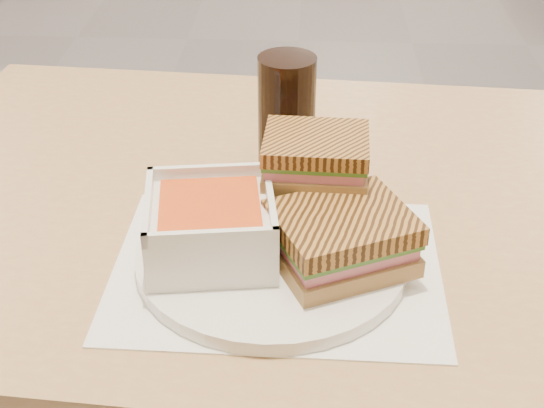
{
  "coord_description": "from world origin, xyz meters",
  "views": [
    {
      "loc": [
        0.04,
        -2.66,
        1.24
      ],
      "look_at": [
        0.01,
        -2.0,
        0.82
      ],
      "focal_mm": 51.06,
      "sensor_mm": 36.0,
      "label": 1
    }
  ],
  "objects_px": {
    "main_table": "(367,276)",
    "soup_bowl": "(211,228)",
    "panini_lower": "(342,238)",
    "cola_glass": "(287,116)",
    "plate": "(272,256)"
  },
  "relations": [
    {
      "from": "plate",
      "to": "panini_lower",
      "type": "xyz_separation_m",
      "value": [
        0.07,
        -0.02,
        0.04
      ]
    },
    {
      "from": "soup_bowl",
      "to": "panini_lower",
      "type": "relative_size",
      "value": 0.88
    },
    {
      "from": "panini_lower",
      "to": "cola_glass",
      "type": "relative_size",
      "value": 1.09
    },
    {
      "from": "main_table",
      "to": "plate",
      "type": "distance_m",
      "value": 0.21
    },
    {
      "from": "main_table",
      "to": "panini_lower",
      "type": "height_order",
      "value": "panini_lower"
    },
    {
      "from": "plate",
      "to": "soup_bowl",
      "type": "distance_m",
      "value": 0.07
    },
    {
      "from": "main_table",
      "to": "panini_lower",
      "type": "relative_size",
      "value": 7.59
    },
    {
      "from": "main_table",
      "to": "cola_glass",
      "type": "height_order",
      "value": "cola_glass"
    },
    {
      "from": "main_table",
      "to": "soup_bowl",
      "type": "xyz_separation_m",
      "value": [
        -0.18,
        -0.14,
        0.16
      ]
    },
    {
      "from": "panini_lower",
      "to": "cola_glass",
      "type": "distance_m",
      "value": 0.23
    },
    {
      "from": "main_table",
      "to": "plate",
      "type": "height_order",
      "value": "plate"
    },
    {
      "from": "main_table",
      "to": "soup_bowl",
      "type": "distance_m",
      "value": 0.27
    },
    {
      "from": "soup_bowl",
      "to": "cola_glass",
      "type": "xyz_separation_m",
      "value": [
        0.07,
        0.2,
        0.03
      ]
    },
    {
      "from": "main_table",
      "to": "cola_glass",
      "type": "xyz_separation_m",
      "value": [
        -0.11,
        0.07,
        0.19
      ]
    },
    {
      "from": "main_table",
      "to": "soup_bowl",
      "type": "height_order",
      "value": "soup_bowl"
    }
  ]
}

